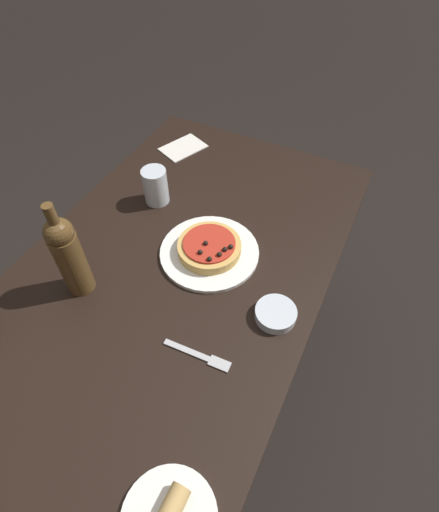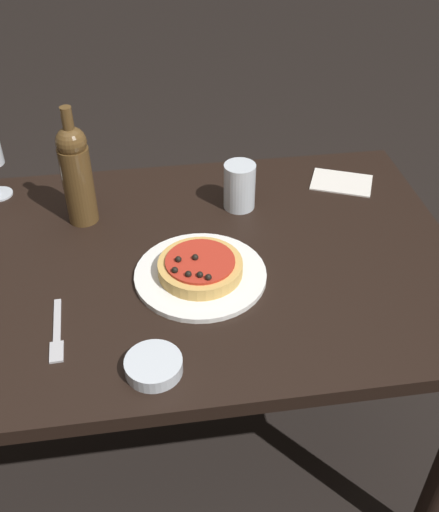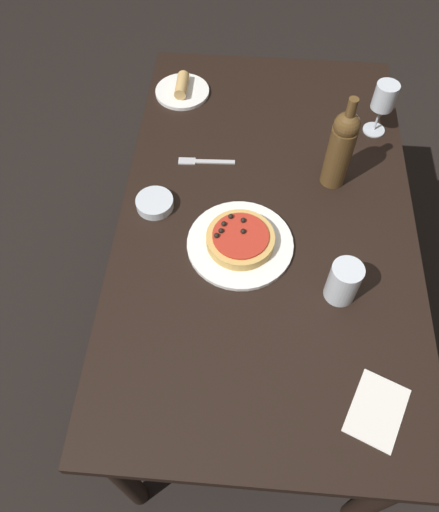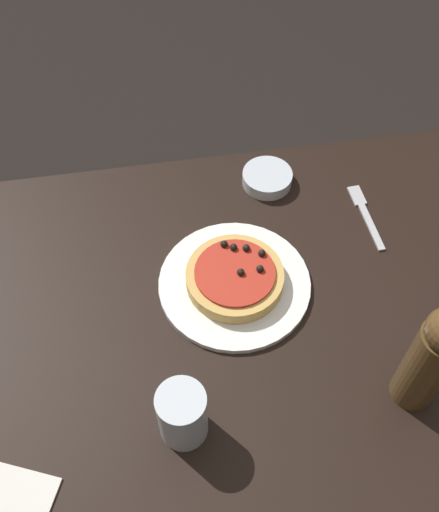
# 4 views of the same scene
# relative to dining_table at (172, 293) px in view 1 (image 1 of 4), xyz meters

# --- Properties ---
(ground_plane) EXTENTS (14.00, 14.00, 0.00)m
(ground_plane) POSITION_rel_dining_table_xyz_m (0.00, 0.00, -0.67)
(ground_plane) COLOR black
(dining_table) EXTENTS (1.42, 0.83, 0.76)m
(dining_table) POSITION_rel_dining_table_xyz_m (0.00, 0.00, 0.00)
(dining_table) COLOR black
(dining_table) RESTS_ON ground_plane
(dinner_plate) EXTENTS (0.29, 0.29, 0.01)m
(dinner_plate) POSITION_rel_dining_table_xyz_m (-0.12, 0.07, 0.10)
(dinner_plate) COLOR white
(dinner_plate) RESTS_ON dining_table
(pizza) EXTENTS (0.18, 0.18, 0.05)m
(pizza) POSITION_rel_dining_table_xyz_m (-0.12, 0.07, 0.12)
(pizza) COLOR tan
(pizza) RESTS_ON dinner_plate
(wine_bottle) EXTENTS (0.07, 0.07, 0.29)m
(wine_bottle) POSITION_rel_dining_table_xyz_m (0.14, -0.19, 0.23)
(wine_bottle) COLOR brown
(wine_bottle) RESTS_ON dining_table
(water_cup) EXTENTS (0.08, 0.08, 0.12)m
(water_cup) POSITION_rel_dining_table_xyz_m (-0.24, -0.19, 0.15)
(water_cup) COLOR silver
(water_cup) RESTS_ON dining_table
(side_bowl) EXTENTS (0.11, 0.11, 0.03)m
(side_bowl) POSITION_rel_dining_table_xyz_m (-0.00, 0.32, 0.11)
(side_bowl) COLOR silver
(side_bowl) RESTS_ON dining_table
(fork) EXTENTS (0.03, 0.17, 0.00)m
(fork) POSITION_rel_dining_table_xyz_m (0.18, 0.20, 0.10)
(fork) COLOR #B7B7BC
(fork) RESTS_ON dining_table
(paper_napkin) EXTENTS (0.19, 0.16, 0.00)m
(paper_napkin) POSITION_rel_dining_table_xyz_m (-0.53, -0.26, 0.10)
(paper_napkin) COLOR silver
(paper_napkin) RESTS_ON dining_table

